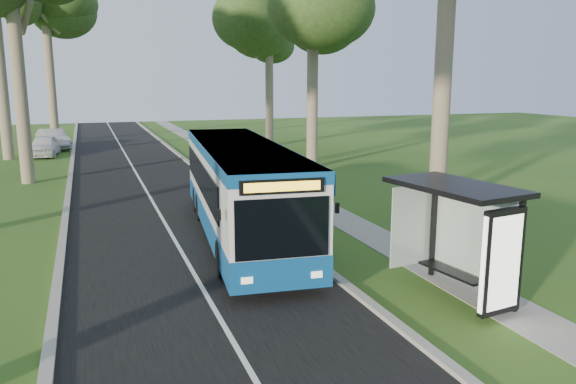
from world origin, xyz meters
name	(u,v)px	position (x,y,z in m)	size (l,w,h in m)	color
ground	(330,275)	(0.00, 0.00, 0.00)	(120.00, 120.00, 0.00)	#2C5219
road	(156,207)	(-3.50, 10.00, 0.01)	(7.00, 100.00, 0.02)	black
kerb_east	(237,200)	(0.00, 10.00, 0.06)	(0.25, 100.00, 0.12)	#9E9B93
kerb_west	(66,213)	(-7.00, 10.00, 0.06)	(0.25, 100.00, 0.12)	#9E9B93
centre_line	(156,207)	(-3.50, 10.00, 0.02)	(0.12, 100.00, 0.01)	white
footpath	(301,197)	(3.00, 10.00, 0.01)	(1.50, 100.00, 0.02)	gray
bus	(241,190)	(-1.32, 4.38, 1.64)	(3.71, 12.16, 3.17)	white
bus_stop_sign	(332,205)	(0.60, 1.23, 1.64)	(0.09, 0.37, 2.65)	gray
bus_shelter	(471,222)	(2.25, -2.90, 2.00)	(2.23, 3.51, 2.83)	black
litter_bin	(304,202)	(1.84, 6.70, 0.54)	(0.61, 0.61, 1.07)	black
car_white	(44,146)	(-8.82, 28.83, 0.73)	(1.72, 4.28, 1.46)	white
car_silver	(53,139)	(-8.44, 32.96, 0.76)	(1.61, 4.63, 1.52)	#B0B2B8
tree_east_d	(269,20)	(8.00, 30.00, 9.82)	(5.20, 5.20, 13.24)	#7A6B56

